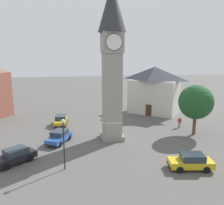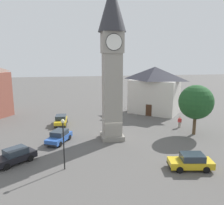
% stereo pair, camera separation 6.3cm
% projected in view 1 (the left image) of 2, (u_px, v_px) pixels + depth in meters
% --- Properties ---
extents(ground_plane, '(200.00, 200.00, 0.00)m').
position_uv_depth(ground_plane, '(112.00, 139.00, 30.28)').
color(ground_plane, '#565451').
extents(clock_tower, '(3.42, 3.42, 19.41)m').
position_uv_depth(clock_tower, '(112.00, 50.00, 28.08)').
color(clock_tower, gray).
rests_on(clock_tower, ground).
extents(car_blue_kerb, '(4.26, 3.92, 1.53)m').
position_uv_depth(car_blue_kerb, '(15.00, 156.00, 23.16)').
color(car_blue_kerb, black).
rests_on(car_blue_kerb, ground).
extents(car_silver_kerb, '(4.37, 2.42, 1.53)m').
position_uv_depth(car_silver_kerb, '(191.00, 161.00, 21.94)').
color(car_silver_kerb, gold).
rests_on(car_silver_kerb, ground).
extents(car_red_corner, '(3.35, 4.45, 1.53)m').
position_uv_depth(car_red_corner, '(59.00, 137.00, 28.77)').
color(car_red_corner, '#2D5BB7').
rests_on(car_red_corner, ground).
extents(car_white_side, '(2.01, 4.22, 1.53)m').
position_uv_depth(car_white_side, '(61.00, 120.00, 36.22)').
color(car_white_side, gold).
rests_on(car_white_side, ground).
extents(pedestrian, '(0.53, 0.33, 1.69)m').
position_uv_depth(pedestrian, '(180.00, 121.00, 34.90)').
color(pedestrian, '#706656').
rests_on(pedestrian, ground).
extents(tree, '(4.65, 4.65, 6.87)m').
position_uv_depth(tree, '(196.00, 102.00, 31.14)').
color(tree, brown).
rests_on(tree, ground).
extents(building_terrace_right, '(10.56, 10.14, 8.75)m').
position_uv_depth(building_terrace_right, '(154.00, 90.00, 43.36)').
color(building_terrace_right, beige).
rests_on(building_terrace_right, ground).
extents(lamp_post, '(0.36, 0.36, 4.93)m').
position_uv_depth(lamp_post, '(64.00, 136.00, 21.38)').
color(lamp_post, black).
rests_on(lamp_post, ground).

